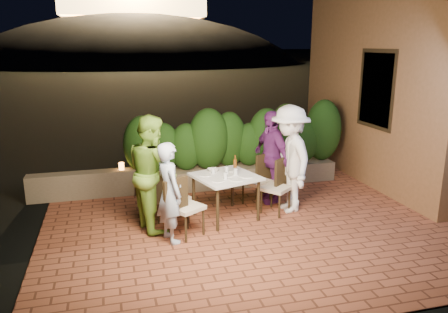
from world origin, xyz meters
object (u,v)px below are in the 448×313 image
object	(u,v)px
diner_blue	(169,193)
parapet_lamp	(121,166)
bowl	(213,170)
chair_right_back	(257,180)
dining_table	(226,197)
diner_white	(289,159)
beer_bottle	(235,164)
diner_purple	(271,157)
chair_left_back	(173,197)
chair_left_front	(186,206)
diner_green	(152,172)
chair_right_front	(276,187)

from	to	relation	value
diner_blue	parapet_lamp	bearing A→B (deg)	-2.19
bowl	diner_blue	world-z (taller)	diner_blue
chair_right_back	dining_table	bearing A→B (deg)	6.43
chair_right_back	parapet_lamp	bearing A→B (deg)	-53.59
diner_blue	parapet_lamp	xyz separation A→B (m)	(-0.61, 2.31, -0.19)
dining_table	parapet_lamp	bearing A→B (deg)	134.36
diner_white	parapet_lamp	distance (m)	3.25
beer_bottle	parapet_lamp	world-z (taller)	beer_bottle
diner_blue	diner_purple	size ratio (longest dim) A/B	0.89
chair_left_back	diner_purple	distance (m)	2.04
chair_left_back	diner_white	distance (m)	2.11
chair_left_front	diner_green	size ratio (longest dim) A/B	0.52
diner_purple	parapet_lamp	bearing A→B (deg)	-124.28
dining_table	diner_white	distance (m)	1.29
diner_purple	diner_green	bearing A→B (deg)	-85.63
bowl	chair_right_front	world-z (taller)	chair_right_front
dining_table	diner_white	size ratio (longest dim) A/B	0.51
chair_left_back	chair_right_back	world-z (taller)	chair_right_back
chair_right_back	parapet_lamp	distance (m)	2.65
diner_white	diner_purple	world-z (taller)	diner_white
diner_blue	diner_purple	xyz separation A→B (m)	(2.04, 1.22, 0.10)
diner_green	parapet_lamp	xyz separation A→B (m)	(-0.43, 1.74, -0.35)
dining_table	beer_bottle	xyz separation A→B (m)	(0.19, 0.09, 0.53)
chair_left_back	parapet_lamp	bearing A→B (deg)	78.86
bowl	diner_blue	distance (m)	1.28
dining_table	parapet_lamp	distance (m)	2.35
bowl	diner_white	size ratio (longest dim) A/B	0.10
beer_bottle	diner_purple	size ratio (longest dim) A/B	0.18
chair_left_front	chair_left_back	xyz separation A→B (m)	(-0.13, 0.49, -0.02)
dining_table	chair_left_front	xyz separation A→B (m)	(-0.76, -0.52, 0.11)
diner_purple	chair_right_front	bearing A→B (deg)	-23.19
chair_left_front	chair_left_back	distance (m)	0.51
bowl	diner_green	distance (m)	1.13
chair_right_front	diner_purple	bearing A→B (deg)	-140.47
dining_table	chair_left_front	distance (m)	0.92
chair_right_back	diner_purple	size ratio (longest dim) A/B	0.54
diner_green	diner_purple	size ratio (longest dim) A/B	1.07
parapet_lamp	bowl	bearing A→B (deg)	-42.73
chair_right_back	diner_purple	xyz separation A→B (m)	(0.30, 0.12, 0.39)
dining_table	parapet_lamp	world-z (taller)	dining_table
chair_left_front	diner_purple	world-z (taller)	diner_purple
dining_table	diner_blue	size ratio (longest dim) A/B	0.63
beer_bottle	chair_right_back	world-z (taller)	beer_bottle
parapet_lamp	chair_right_front	bearing A→B (deg)	-33.39
chair_right_back	bowl	bearing A→B (deg)	-15.39
dining_table	chair_left_front	size ratio (longest dim) A/B	1.00
diner_blue	diner_purple	distance (m)	2.38
diner_purple	parapet_lamp	world-z (taller)	diner_purple
chair_right_front	parapet_lamp	bearing A→B (deg)	-72.60
dining_table	diner_blue	distance (m)	1.27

